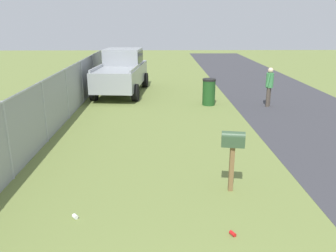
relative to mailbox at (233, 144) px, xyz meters
The scene contains 7 objects.
mailbox is the anchor object (origin of this frame).
pickup_truck 10.82m from the mailbox, 18.04° to the left, with size 5.16×2.46×2.09m.
trash_bin 7.65m from the mailbox, ahead, with size 0.55×0.55×1.11m.
pedestrian 7.91m from the mailbox, 22.20° to the right, with size 0.42×0.39×1.60m.
fence_section 6.54m from the mailbox, 47.65° to the left, with size 17.59×0.07×1.81m.
litter_cup_near_hydrant 3.36m from the mailbox, 108.54° to the left, with size 0.08×0.08×0.10m, color white.
litter_can_by_mailbox 1.90m from the mailbox, behind, with size 0.07×0.07×0.12m, color red.
Camera 1 is at (-1.02, 0.21, 3.48)m, focal length 36.85 mm.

